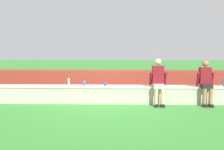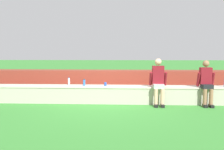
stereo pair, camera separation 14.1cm
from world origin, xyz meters
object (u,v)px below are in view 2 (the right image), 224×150
person_left_of_center (158,81)px  plastic_cup_middle (105,84)px  water_bottle_center_gap (69,82)px  person_center (206,82)px  water_bottle_mid_left (84,83)px

person_left_of_center → plastic_cup_middle: (-1.61, 0.24, -0.15)m
person_left_of_center → water_bottle_center_gap: size_ratio=5.66×
person_center → water_bottle_center_gap: (-4.20, 0.29, -0.07)m
person_center → water_bottle_mid_left: size_ratio=6.25×
person_left_of_center → water_bottle_mid_left: person_left_of_center is taller
person_center → plastic_cup_middle: (-3.02, 0.22, -0.12)m
person_left_of_center → water_bottle_center_gap: (-2.78, 0.31, -0.09)m
person_left_of_center → person_center: person_left_of_center is taller
person_center → plastic_cup_middle: size_ratio=11.64×
water_bottle_mid_left → plastic_cup_middle: 0.67m
water_bottle_mid_left → water_bottle_center_gap: 0.51m
water_bottle_center_gap → person_left_of_center: bearing=-6.3°
person_left_of_center → plastic_cup_middle: size_ratio=12.08×
person_center → water_bottle_mid_left: person_center is taller
water_bottle_center_gap → person_center: bearing=-4.0°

